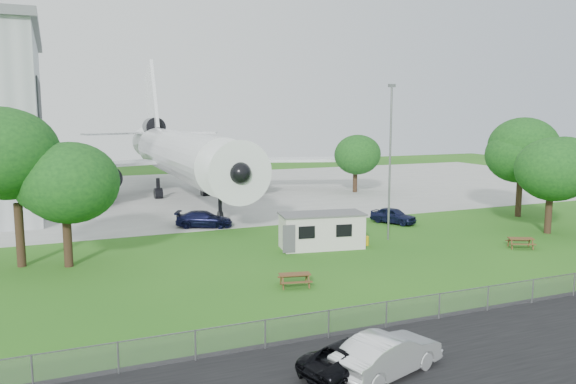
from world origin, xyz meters
name	(u,v)px	position (x,y,z in m)	size (l,w,h in m)	color
ground	(331,271)	(0.00, 0.00, 0.00)	(160.00, 160.00, 0.00)	#397B20
asphalt_strip	(472,350)	(0.00, -13.00, 0.01)	(120.00, 8.00, 0.02)	black
concrete_apron	(193,193)	(0.00, 38.00, 0.01)	(120.00, 46.00, 0.03)	#B7B7B2
airliner	(180,152)	(-2.00, 35.86, 5.27)	(46.36, 47.73, 17.69)	white
site_cabin	(322,230)	(2.18, 5.82, 1.31)	(6.93, 3.65, 2.62)	silver
picnic_west	(295,286)	(-3.41, -2.04, 0.00)	(1.80, 1.50, 0.76)	brown
picnic_east	(520,248)	(15.75, 0.04, 0.00)	(1.80, 1.50, 0.76)	brown
fence	(422,322)	(0.00, -9.50, 0.00)	(58.00, 0.04, 1.30)	gray
lamp_mast	(390,164)	(8.20, 6.20, 6.00)	(0.16, 0.16, 12.00)	slate
tree_west_big	(15,156)	(-18.16, 8.76, 7.19)	(7.26, 7.26, 10.84)	#382619
tree_west_small	(65,187)	(-15.32, 7.55, 5.24)	(6.95, 6.95, 8.73)	#382619
tree_east_front	(551,171)	(21.78, 3.12, 5.23)	(6.44, 6.44, 8.46)	#382619
tree_east_back	(521,153)	(25.35, 9.95, 6.14)	(6.75, 6.75, 9.54)	#382619
tree_far_apron	(356,153)	(19.01, 30.64, 5.02)	(6.82, 6.82, 8.44)	#382619
car_centre_sedan	(388,354)	(-4.51, -13.50, 0.80)	(1.69, 4.85, 1.60)	silver
car_west_estate	(356,358)	(-5.62, -13.04, 0.65)	(2.16, 4.68, 1.30)	black
car_ne_hatch	(393,216)	(12.24, 11.63, 0.71)	(1.68, 4.18, 1.43)	black
car_apron_van	(204,219)	(-4.02, 16.54, 0.71)	(2.00, 4.92, 1.43)	black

